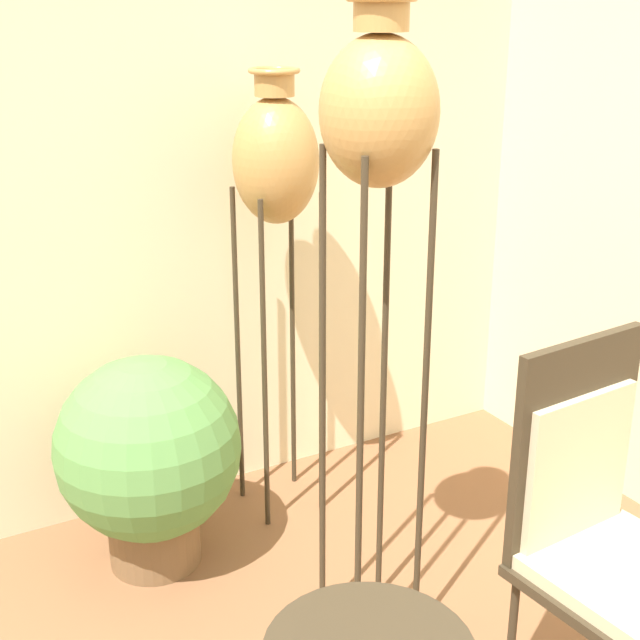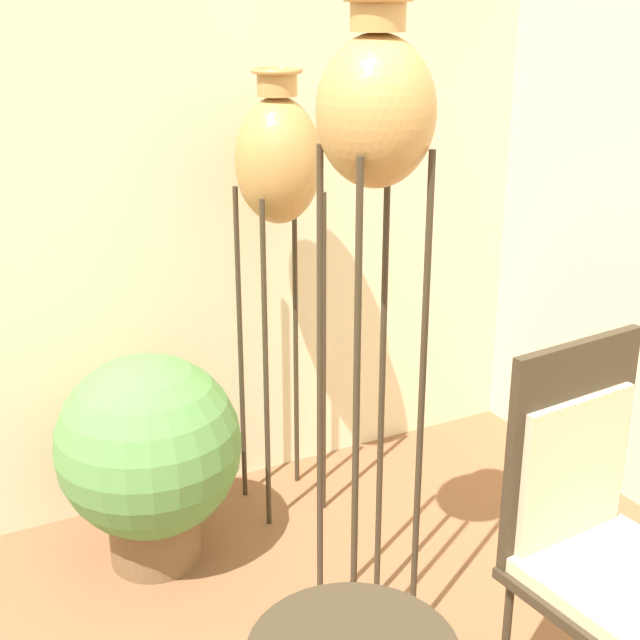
# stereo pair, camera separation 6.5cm
# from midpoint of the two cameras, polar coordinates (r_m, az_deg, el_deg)

# --- Properties ---
(wall_back) EXTENTS (7.92, 0.06, 2.70)m
(wall_back) POSITION_cam_midpoint_polar(r_m,az_deg,el_deg) (3.30, -15.48, 8.84)
(wall_back) COLOR beige
(wall_back) RESTS_ON ground_plane
(vase_stand_tall) EXTENTS (0.32, 0.32, 1.96)m
(vase_stand_tall) POSITION_cam_midpoint_polar(r_m,az_deg,el_deg) (2.44, 4.37, 12.34)
(vase_stand_tall) COLOR #382D1E
(vase_stand_tall) RESTS_ON ground_plane
(vase_stand_medium) EXTENTS (0.31, 0.31, 1.72)m
(vase_stand_medium) POSITION_cam_midpoint_polar(r_m,az_deg,el_deg) (3.23, -2.10, 9.78)
(vase_stand_medium) COLOR #382D1E
(vase_stand_medium) RESTS_ON ground_plane
(chair) EXTENTS (0.51, 0.54, 1.12)m
(chair) POSITION_cam_midpoint_polar(r_m,az_deg,el_deg) (2.53, 18.31, -12.81)
(chair) COLOR #382D1E
(chair) RESTS_ON ground_plane
(potted_plant) EXTENTS (0.65, 0.65, 0.79)m
(potted_plant) POSITION_cam_midpoint_polar(r_m,az_deg,el_deg) (3.23, -10.30, -8.38)
(potted_plant) COLOR brown
(potted_plant) RESTS_ON ground_plane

